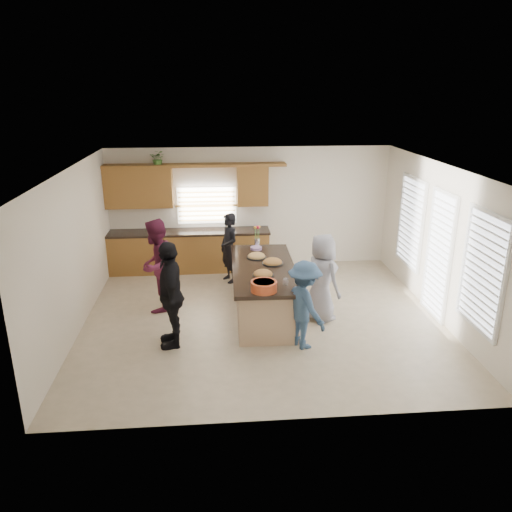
{
  "coord_description": "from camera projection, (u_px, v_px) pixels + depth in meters",
  "views": [
    {
      "loc": [
        -0.83,
        -8.38,
        4.1
      ],
      "look_at": [
        -0.09,
        0.22,
        1.15
      ],
      "focal_mm": 35.0,
      "sensor_mm": 36.0,
      "label": 1
    }
  ],
  "objects": [
    {
      "name": "woman_right_front",
      "position": [
        322.0,
        278.0,
        9.01
      ],
      "size": [
        0.84,
        0.95,
        1.63
      ],
      "primitive_type": "imported",
      "rotation": [
        0.0,
        0.0,
        2.08
      ],
      "color": "gray",
      "rests_on": "ground"
    },
    {
      "name": "woman_left_mid",
      "position": [
        156.0,
        266.0,
        9.38
      ],
      "size": [
        0.92,
        1.04,
        1.79
      ],
      "primitive_type": "imported",
      "rotation": [
        0.0,
        0.0,
        -1.9
      ],
      "color": "maroon",
      "rests_on": "ground"
    },
    {
      "name": "woman_left_back",
      "position": [
        229.0,
        248.0,
        10.81
      ],
      "size": [
        0.57,
        0.66,
        1.53
      ],
      "primitive_type": "imported",
      "rotation": [
        0.0,
        0.0,
        -1.14
      ],
      "color": "black",
      "rests_on": "ground"
    },
    {
      "name": "platter_front",
      "position": [
        263.0,
        274.0,
        8.72
      ],
      "size": [
        0.38,
        0.38,
        0.15
      ],
      "color": "black",
      "rests_on": "island"
    },
    {
      "name": "floor",
      "position": [
        262.0,
        318.0,
        9.29
      ],
      "size": [
        6.5,
        6.5,
        0.0
      ],
      "primitive_type": "plane",
      "color": "beige",
      "rests_on": "ground"
    },
    {
      "name": "clear_cup",
      "position": [
        285.0,
        282.0,
        8.31
      ],
      "size": [
        0.09,
        0.09,
        0.11
      ],
      "primitive_type": "cylinder",
      "color": "white",
      "rests_on": "island"
    },
    {
      "name": "back_cabinetry",
      "position": [
        187.0,
        232.0,
        11.45
      ],
      "size": [
        4.08,
        0.66,
        2.46
      ],
      "color": "olive",
      "rests_on": "ground"
    },
    {
      "name": "room_shell",
      "position": [
        262.0,
        219.0,
        8.68
      ],
      "size": [
        6.52,
        6.02,
        2.81
      ],
      "color": "silver",
      "rests_on": "ground"
    },
    {
      "name": "plate_stack",
      "position": [
        256.0,
        248.0,
        10.14
      ],
      "size": [
        0.24,
        0.24,
        0.05
      ],
      "primitive_type": "cylinder",
      "color": "#B085C1",
      "rests_on": "island"
    },
    {
      "name": "island",
      "position": [
        264.0,
        292.0,
        9.32
      ],
      "size": [
        1.21,
        2.72,
        0.95
      ],
      "rotation": [
        0.0,
        0.0,
        -0.02
      ],
      "color": "tan",
      "rests_on": "ground"
    },
    {
      "name": "platter_back",
      "position": [
        257.0,
        256.0,
        9.63
      ],
      "size": [
        0.38,
        0.38,
        0.15
      ],
      "color": "black",
      "rests_on": "island"
    },
    {
      "name": "potted_plant",
      "position": [
        158.0,
        159.0,
        10.95
      ],
      "size": [
        0.38,
        0.34,
        0.37
      ],
      "primitive_type": "imported",
      "rotation": [
        0.0,
        0.0,
        -0.19
      ],
      "color": "#457A31",
      "rests_on": "back_cabinetry"
    },
    {
      "name": "woman_left_front",
      "position": [
        171.0,
        294.0,
        8.08
      ],
      "size": [
        0.54,
        1.09,
        1.8
      ],
      "primitive_type": "imported",
      "rotation": [
        0.0,
        0.0,
        -1.47
      ],
      "color": "black",
      "rests_on": "ground"
    },
    {
      "name": "right_wall_glazing",
      "position": [
        440.0,
        247.0,
        8.99
      ],
      "size": [
        0.06,
        4.0,
        2.25
      ],
      "color": "white",
      "rests_on": "ground"
    },
    {
      "name": "salad_bowl",
      "position": [
        264.0,
        286.0,
        8.05
      ],
      "size": [
        0.43,
        0.43,
        0.16
      ],
      "color": "#D34E26",
      "rests_on": "island"
    },
    {
      "name": "flower_vase",
      "position": [
        257.0,
        235.0,
        10.22
      ],
      "size": [
        0.14,
        0.14,
        0.45
      ],
      "color": "silver",
      "rests_on": "island"
    },
    {
      "name": "woman_right_back",
      "position": [
        304.0,
        305.0,
        8.06
      ],
      "size": [
        0.91,
        1.1,
        1.49
      ],
      "primitive_type": "imported",
      "rotation": [
        0.0,
        0.0,
        2.02
      ],
      "color": "#345071",
      "rests_on": "ground"
    },
    {
      "name": "platter_mid",
      "position": [
        273.0,
        262.0,
        9.3
      ],
      "size": [
        0.4,
        0.4,
        0.16
      ],
      "color": "black",
      "rests_on": "island"
    }
  ]
}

